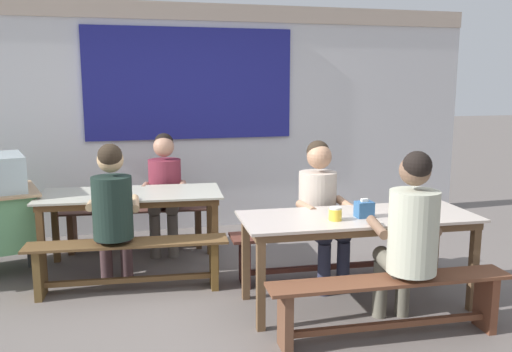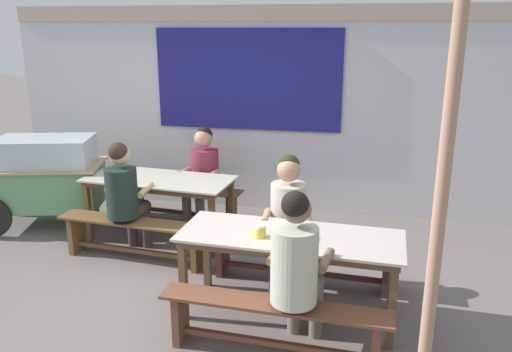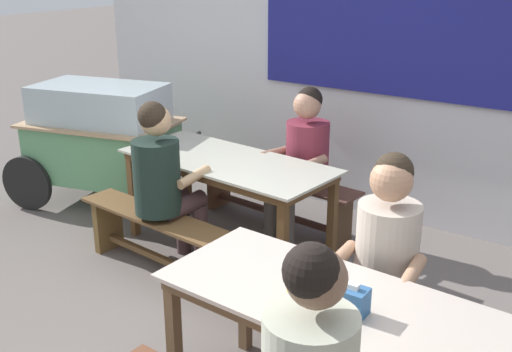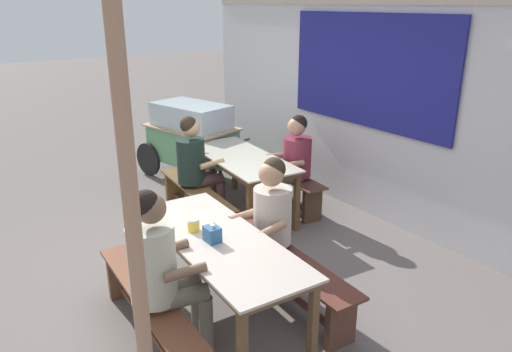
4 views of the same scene
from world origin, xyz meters
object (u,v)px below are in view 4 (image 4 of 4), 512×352
object	(u,v)px
person_right_near_table	(267,219)
bench_far_back	(282,183)
person_near_front	(161,264)
wooden_support_post	(137,271)
person_center_facing	(293,158)
tissue_box	(212,234)
bench_far_front	(196,200)
person_left_back_turned	(196,161)
dining_table_far	(241,162)
bench_near_back	(281,266)
dining_table_near	(219,246)
condiment_jar	(193,225)
food_cart	(191,135)
bench_near_front	(150,311)

from	to	relation	value
person_right_near_table	bench_far_back	bearing A→B (deg)	138.27
person_near_front	wooden_support_post	size ratio (longest dim) A/B	0.52
person_center_facing	tissue_box	bearing A→B (deg)	-54.41
bench_far_front	person_left_back_turned	xyz separation A→B (m)	(-0.11, 0.07, 0.44)
dining_table_far	bench_near_back	world-z (taller)	dining_table_far
dining_table_far	person_near_front	size ratio (longest dim) A/B	1.31
dining_table_near	person_left_back_turned	world-z (taller)	person_left_back_turned
dining_table_near	dining_table_far	bearing A→B (deg)	142.14
dining_table_far	person_near_front	bearing A→B (deg)	-45.69
person_near_front	tissue_box	xyz separation A→B (m)	(-0.11, 0.49, 0.05)
bench_far_front	person_center_facing	xyz separation A→B (m)	(0.41, 1.12, 0.43)
person_left_back_turned	tissue_box	xyz separation A→B (m)	(1.90, -0.87, 0.07)
dining_table_near	wooden_support_post	bearing A→B (deg)	-45.99
person_right_near_table	wooden_support_post	bearing A→B (deg)	-55.13
person_center_facing	wooden_support_post	bearing A→B (deg)	-50.78
bench_far_back	tissue_box	xyz separation A→B (m)	(1.68, -2.01, 0.52)
bench_near_back	person_near_front	distance (m)	1.25
tissue_box	person_center_facing	bearing A→B (deg)	125.59
bench_far_front	person_right_near_table	distance (m)	1.73
bench_near_back	wooden_support_post	size ratio (longest dim) A/B	0.72
bench_far_front	tissue_box	bearing A→B (deg)	-24.03
bench_far_front	bench_near_back	distance (m)	1.81
bench_near_back	condiment_jar	distance (m)	0.90
dining_table_near	tissue_box	size ratio (longest dim) A/B	12.85
person_right_near_table	condiment_jar	distance (m)	0.66
food_cart	person_left_back_turned	world-z (taller)	person_left_back_turned
bench_near_front	tissue_box	world-z (taller)	tissue_box
bench_near_front	tissue_box	bearing A→B (deg)	85.31
wooden_support_post	bench_near_back	bearing A→B (deg)	120.56
dining_table_near	bench_near_back	size ratio (longest dim) A/B	1.02
person_left_back_turned	person_near_front	distance (m)	2.43
dining_table_far	person_near_front	world-z (taller)	person_near_front
bench_far_front	tissue_box	distance (m)	2.02
bench_far_front	food_cart	bearing A→B (deg)	153.86
bench_far_front	person_center_facing	size ratio (longest dim) A/B	1.37
bench_far_back	bench_far_front	distance (m)	1.22
person_right_near_table	tissue_box	distance (m)	0.63
dining_table_near	bench_near_front	world-z (taller)	dining_table_near
bench_near_back	food_cart	world-z (taller)	food_cart
person_center_facing	wooden_support_post	distance (m)	3.77
bench_far_front	person_center_facing	bearing A→B (deg)	69.79
person_near_front	wooden_support_post	world-z (taller)	wooden_support_post
dining_table_near	person_left_back_turned	size ratio (longest dim) A/B	1.47
bench_far_back	person_left_back_turned	distance (m)	1.24
dining_table_near	tissue_box	bearing A→B (deg)	-76.88
bench_near_front	condiment_jar	distance (m)	0.74
bench_far_back	bench_far_front	bearing A→B (deg)	-94.98
dining_table_far	tissue_box	xyz separation A→B (m)	(1.74, -1.40, 0.14)
condiment_jar	person_right_near_table	bearing A→B (deg)	78.35
bench_far_back	wooden_support_post	distance (m)	4.12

